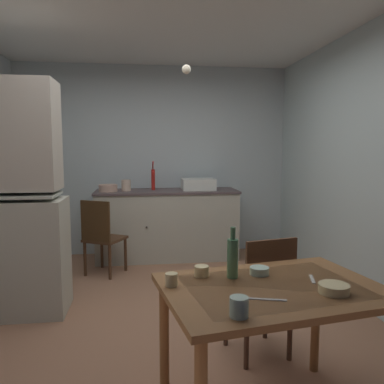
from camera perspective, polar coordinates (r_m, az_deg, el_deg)
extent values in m
plane|color=#91654C|center=(3.60, -4.04, -18.03)|extent=(5.39, 5.39, 0.00)
cube|color=silver|center=(5.52, -5.55, 4.64)|extent=(3.84, 0.10, 2.63)
cube|color=#B2C5C5|center=(3.89, 25.35, 3.26)|extent=(0.10, 4.49, 2.63)
cube|color=silver|center=(3.48, -4.44, 26.43)|extent=(3.84, 4.49, 0.10)
cube|color=#B2B1A1|center=(3.86, -25.27, -8.71)|extent=(0.97, 0.50, 1.04)
cube|color=#B9AFA0|center=(3.74, -26.08, 7.53)|extent=(0.89, 0.42, 0.96)
cube|color=#B4BAAB|center=(3.74, -25.81, -0.46)|extent=(0.87, 0.45, 0.02)
cube|color=#B2B1A1|center=(5.26, -3.71, -4.94)|extent=(1.87, 0.60, 0.90)
cube|color=#544649|center=(5.19, -3.75, 0.10)|extent=(1.90, 0.63, 0.03)
sphere|color=#2D2823|center=(4.93, -6.74, -5.20)|extent=(0.02, 0.02, 0.02)
cube|color=silver|center=(5.22, 0.94, 1.15)|extent=(0.44, 0.34, 0.15)
cube|color=black|center=(5.22, 0.94, 1.93)|extent=(0.38, 0.28, 0.01)
cylinder|color=#B21E19|center=(5.21, -5.77, 1.83)|extent=(0.05, 0.05, 0.28)
cylinder|color=#B21E19|center=(5.14, -5.76, 2.87)|extent=(0.03, 0.12, 0.03)
cylinder|color=red|center=(5.26, -5.81, 3.94)|extent=(0.02, 0.16, 0.12)
cylinder|color=tan|center=(5.14, -12.32, 0.58)|extent=(0.24, 0.24, 0.09)
cylinder|color=beige|center=(5.16, -9.72, 0.97)|extent=(0.12, 0.12, 0.15)
cube|color=brown|center=(2.15, 11.90, -13.92)|extent=(1.27, 0.98, 0.04)
cube|color=white|center=(2.15, 11.91, -13.50)|extent=(0.99, 0.77, 0.00)
cylinder|color=brown|center=(2.43, -4.12, -21.19)|extent=(0.06, 0.06, 0.73)
cylinder|color=#915C32|center=(2.82, 17.84, -17.41)|extent=(0.06, 0.06, 0.73)
cube|color=#4C3123|center=(2.93, 9.64, -15.00)|extent=(0.47, 0.47, 0.03)
cube|color=#503320|center=(2.70, 11.66, -11.55)|extent=(0.38, 0.10, 0.45)
cylinder|color=#4C3123|center=(3.23, 10.81, -17.15)|extent=(0.04, 0.04, 0.41)
cylinder|color=#4C3123|center=(3.08, 5.03, -18.23)|extent=(0.04, 0.04, 0.41)
cylinder|color=#4C3123|center=(2.96, 14.29, -19.47)|extent=(0.04, 0.04, 0.41)
cylinder|color=#4C3123|center=(2.81, 8.07, -20.88)|extent=(0.04, 0.04, 0.41)
cube|color=#492D1C|center=(4.72, -12.73, -6.79)|extent=(0.54, 0.54, 0.03)
cube|color=#442D17|center=(4.52, -14.12, -4.21)|extent=(0.34, 0.20, 0.47)
cylinder|color=#492D1C|center=(4.82, -9.82, -9.10)|extent=(0.04, 0.04, 0.40)
cylinder|color=#492D1C|center=(5.00, -13.20, -8.61)|extent=(0.04, 0.04, 0.40)
cylinder|color=#492D1C|center=(4.55, -12.07, -10.12)|extent=(0.04, 0.04, 0.40)
cylinder|color=#492D1C|center=(4.74, -15.56, -9.54)|extent=(0.04, 0.04, 0.40)
cylinder|color=beige|center=(2.13, 20.26, -13.27)|extent=(0.15, 0.15, 0.05)
cylinder|color=#ADD1C1|center=(2.31, 9.94, -11.42)|extent=(0.11, 0.11, 0.04)
cylinder|color=#ADD1C1|center=(1.75, 6.98, -16.53)|extent=(0.08, 0.08, 0.09)
cylinder|color=beige|center=(2.10, -3.06, -12.81)|extent=(0.07, 0.07, 0.07)
cylinder|color=beige|center=(2.24, 1.42, -11.62)|extent=(0.08, 0.08, 0.06)
cylinder|color=#4C7F56|center=(2.21, 6.03, -9.77)|extent=(0.06, 0.06, 0.22)
cylinder|color=#4C7F56|center=(2.17, 6.08, -6.10)|extent=(0.03, 0.03, 0.07)
cube|color=silver|center=(1.96, 11.12, -15.35)|extent=(0.18, 0.06, 0.00)
cube|color=beige|center=(2.30, 17.37, -12.21)|extent=(0.06, 0.14, 0.00)
sphere|color=#F9EFCC|center=(3.54, -0.84, 17.70)|extent=(0.08, 0.08, 0.08)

